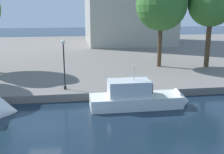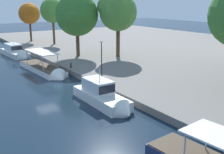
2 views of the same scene
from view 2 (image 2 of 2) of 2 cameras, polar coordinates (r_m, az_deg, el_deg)
The scene contains 11 objects.
ground_plane at distance 34.21m, azimuth -13.33°, elevation -2.47°, with size 220.00×220.00×0.00m, color #142333.
dock_promenade at distance 54.36m, azimuth 20.98°, elevation 3.85°, with size 120.00×55.00×0.73m, color slate.
motor_yacht_0 at distance 56.60m, azimuth -19.19°, elevation 4.71°, with size 10.58×3.42×4.09m.
tour_boat_1 at distance 42.23m, azimuth -13.57°, elevation 1.26°, with size 12.23×3.57×4.18m.
motor_yacht_2 at distance 28.26m, azimuth -1.75°, elevation -4.45°, with size 8.87×2.51×4.54m.
mooring_bollard_0 at distance 41.21m, azimuth -8.47°, elevation 2.44°, with size 0.28×0.28×0.78m.
lamp_post at distance 34.87m, azimuth -2.16°, elevation 4.37°, with size 0.38×0.38×4.80m.
tree_1 at distance 50.03m, azimuth -7.12°, elevation 12.72°, with size 7.79×7.87×11.00m.
tree_2 at distance 65.35m, azimuth -12.02°, elevation 13.43°, with size 5.52×5.52×10.29m.
tree_3 at distance 48.64m, azimuth 1.01°, elevation 13.45°, with size 6.48×6.63×10.93m.
tree_4 at distance 71.36m, azimuth -16.56°, elevation 12.52°, with size 5.26×5.05×9.20m.
Camera 2 is at (30.77, -10.97, 10.17)m, focal length 44.42 mm.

